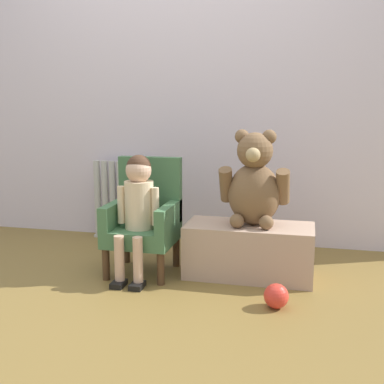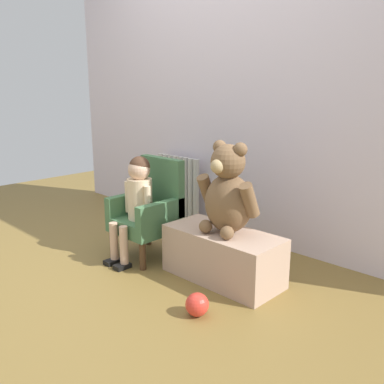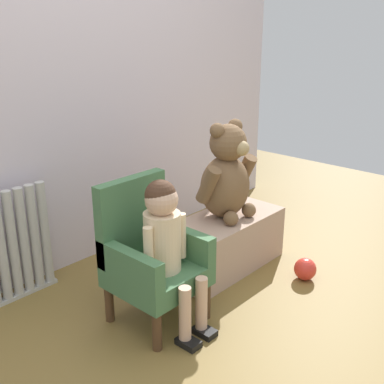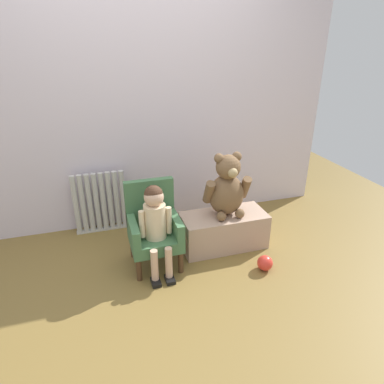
{
  "view_description": "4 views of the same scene",
  "coord_description": "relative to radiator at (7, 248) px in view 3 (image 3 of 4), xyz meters",
  "views": [
    {
      "loc": [
        0.9,
        -2.23,
        1.0
      ],
      "look_at": [
        0.26,
        0.41,
        0.51
      ],
      "focal_mm": 45.0,
      "sensor_mm": 36.0,
      "label": 1
    },
    {
      "loc": [
        2.17,
        -1.4,
        1.18
      ],
      "look_at": [
        0.33,
        0.49,
        0.52
      ],
      "focal_mm": 40.0,
      "sensor_mm": 36.0,
      "label": 2
    },
    {
      "loc": [
        -1.43,
        -1.06,
        1.37
      ],
      "look_at": [
        0.22,
        0.44,
        0.58
      ],
      "focal_mm": 45.0,
      "sensor_mm": 36.0,
      "label": 3
    },
    {
      "loc": [
        -0.46,
        -1.91,
        1.72
      ],
      "look_at": [
        0.29,
        0.49,
        0.58
      ],
      "focal_mm": 32.0,
      "sensor_mm": 36.0,
      "label": 4
    }
  ],
  "objects": [
    {
      "name": "ground_plane",
      "position": [
        0.43,
        -1.1,
        -0.29
      ],
      "size": [
        6.0,
        6.0,
        0.0
      ],
      "primitive_type": "plane",
      "color": "olive"
    },
    {
      "name": "back_wall",
      "position": [
        0.43,
        0.13,
        0.91
      ],
      "size": [
        3.8,
        0.05,
        2.4
      ],
      "primitive_type": "cube",
      "color": "silver",
      "rests_on": "ground_plane"
    },
    {
      "name": "radiator",
      "position": [
        0.0,
        0.0,
        0.0
      ],
      "size": [
        0.5,
        0.05,
        0.59
      ],
      "color": "#BBBAB4",
      "rests_on": "ground_plane"
    },
    {
      "name": "child_armchair",
      "position": [
        0.38,
        -0.64,
        0.03
      ],
      "size": [
        0.4,
        0.39,
        0.69
      ],
      "color": "#436F46",
      "rests_on": "ground_plane"
    },
    {
      "name": "child_figure",
      "position": [
        0.38,
        -0.75,
        0.18
      ],
      "size": [
        0.25,
        0.35,
        0.72
      ],
      "color": "beige",
      "rests_on": "ground_plane"
    },
    {
      "name": "low_bench",
      "position": [
        1.02,
        -0.6,
        -0.14
      ],
      "size": [
        0.74,
        0.34,
        0.31
      ],
      "primitive_type": "cube",
      "color": "tan",
      "rests_on": "ground_plane"
    },
    {
      "name": "large_teddy_bear",
      "position": [
        1.04,
        -0.58,
        0.26
      ],
      "size": [
        0.4,
        0.28,
        0.56
      ],
      "color": "brown",
      "rests_on": "low_bench"
    },
    {
      "name": "toy_ball",
      "position": [
        1.21,
        -1.03,
        -0.23
      ],
      "size": [
        0.13,
        0.13,
        0.13
      ],
      "primitive_type": "sphere",
      "color": "red",
      "rests_on": "ground_plane"
    }
  ]
}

